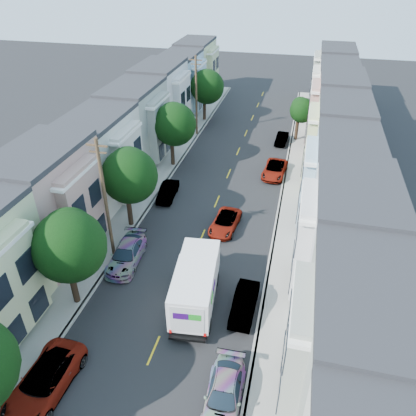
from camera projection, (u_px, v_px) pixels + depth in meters
ground at (182, 285)px, 29.93m from camera, size 160.00×160.00×0.00m
road_slab at (223, 187)px, 42.20m from camera, size 12.00×70.00×0.02m
curb_left at (168, 180)px, 43.36m from camera, size 0.30×70.00×0.15m
curb_right at (282, 193)px, 40.97m from camera, size 0.30×70.00×0.15m
sidewalk_left at (156, 178)px, 43.62m from camera, size 2.60×70.00×0.15m
sidewalk_right at (295, 195)px, 40.71m from camera, size 2.60×70.00×0.15m
centerline at (223, 187)px, 42.20m from camera, size 0.12×70.00×0.01m
townhouse_row_left at (124, 175)px, 44.41m from camera, size 5.00×70.00×8.50m
townhouse_row_right at (334, 200)px, 40.00m from camera, size 5.00×70.00×8.50m
tree_b at (68, 246)px, 25.70m from camera, size 4.70×4.70×7.37m
tree_c at (129, 176)px, 33.61m from camera, size 4.70×4.70×7.39m
tree_d at (174, 125)px, 43.71m from camera, size 4.70×4.70×7.29m
tree_e at (206, 87)px, 55.89m from camera, size 4.70×4.70×7.21m
tree_far_r at (301, 111)px, 50.32m from camera, size 3.10×3.10×5.56m
utility_pole_near at (106, 201)px, 30.03m from camera, size 1.60×0.26×10.00m
utility_pole_far at (196, 96)px, 51.31m from camera, size 1.60×0.26×10.00m
fedex_truck at (196, 284)px, 27.34m from camera, size 2.63×6.83×3.27m
lead_sedan at (225, 223)px, 35.58m from camera, size 2.49×4.73×1.27m
parked_left_b at (44, 382)px, 22.36m from camera, size 2.77×5.62×1.54m
parked_left_c at (127, 254)px, 31.67m from camera, size 2.53×5.27×1.54m
parked_left_d at (168, 192)px, 40.04m from camera, size 1.69×4.11×1.34m
parked_right_a at (224, 395)px, 21.76m from camera, size 2.12×4.78×1.42m
parked_right_b at (244, 304)px, 27.37m from camera, size 1.57×4.24×1.40m
parked_right_c at (275, 170)px, 43.98m from camera, size 2.64×5.11×1.38m
parked_right_d at (282, 139)px, 51.35m from camera, size 1.57×3.76×1.22m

